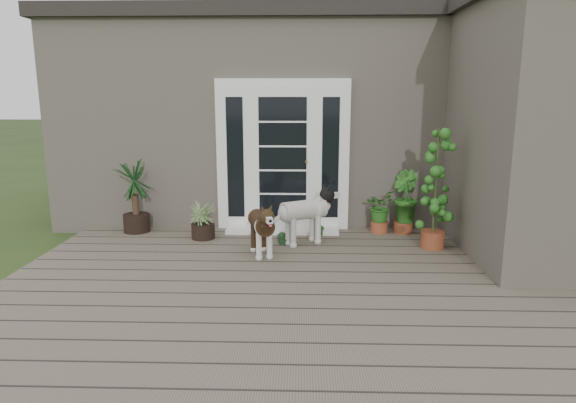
{
  "coord_description": "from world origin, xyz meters",
  "views": [
    {
      "loc": [
        0.09,
        -4.54,
        2.03
      ],
      "look_at": [
        -0.1,
        1.75,
        0.7
      ],
      "focal_mm": 31.17,
      "sensor_mm": 36.0,
      "label": 1
    }
  ],
  "objects": [
    {
      "name": "brindle_dog",
      "position": [
        -0.41,
        1.3,
        0.42
      ],
      "size": [
        0.51,
        0.78,
        0.6
      ],
      "primitive_type": null,
      "rotation": [
        0.0,
        0.0,
        3.44
      ],
      "color": "#372314",
      "rests_on": "deck"
    },
    {
      "name": "sapling",
      "position": [
        1.75,
        1.67,
        0.91
      ],
      "size": [
        0.58,
        0.58,
        1.58
      ],
      "primitive_type": null,
      "rotation": [
        0.0,
        0.0,
        0.28
      ],
      "color": "#255217",
      "rests_on": "deck"
    },
    {
      "name": "yucca",
      "position": [
        -2.29,
        2.34,
        0.63
      ],
      "size": [
        0.93,
        0.93,
        1.02
      ],
      "primitive_type": null,
      "rotation": [
        0.0,
        0.0,
        -0.42
      ],
      "color": "black",
      "rests_on": "deck"
    },
    {
      "name": "clog_left",
      "position": [
        -0.17,
        1.85,
        0.17
      ],
      "size": [
        0.19,
        0.33,
        0.09
      ],
      "primitive_type": null,
      "rotation": [
        0.0,
        0.0,
        0.14
      ],
      "color": "black",
      "rests_on": "deck"
    },
    {
      "name": "roof_main",
      "position": [
        0.0,
        4.65,
        3.2
      ],
      "size": [
        7.6,
        4.2,
        0.2
      ],
      "primitive_type": "cube",
      "color": "#2D2826",
      "rests_on": "house_main"
    },
    {
      "name": "deck",
      "position": [
        0.0,
        0.4,
        0.06
      ],
      "size": [
        6.2,
        4.6,
        0.12
      ],
      "primitive_type": "cube",
      "color": "#6B5B4C",
      "rests_on": "ground"
    },
    {
      "name": "door_step",
      "position": [
        -0.2,
        2.4,
        0.14
      ],
      "size": [
        1.6,
        0.4,
        0.05
      ],
      "primitive_type": "cube",
      "color": "white",
      "rests_on": "deck"
    },
    {
      "name": "spider_plant",
      "position": [
        -1.27,
        2.02,
        0.4
      ],
      "size": [
        0.55,
        0.55,
        0.56
      ],
      "primitive_type": null,
      "rotation": [
        0.0,
        0.0,
        0.05
      ],
      "color": "#8FB871",
      "rests_on": "deck"
    },
    {
      "name": "house_wing",
      "position": [
        2.9,
        1.5,
        1.55
      ],
      "size": [
        1.6,
        2.4,
        3.1
      ],
      "primitive_type": "cube",
      "color": "#665E54",
      "rests_on": "ground"
    },
    {
      "name": "door_unit",
      "position": [
        -0.2,
        2.6,
        1.19
      ],
      "size": [
        1.9,
        0.14,
        2.15
      ],
      "primitive_type": "cube",
      "color": "white",
      "rests_on": "deck"
    },
    {
      "name": "house_main",
      "position": [
        0.0,
        4.65,
        1.55
      ],
      "size": [
        7.4,
        4.0,
        3.1
      ],
      "primitive_type": "cube",
      "color": "#665E54",
      "rests_on": "ground"
    },
    {
      "name": "clog_right",
      "position": [
        0.34,
        2.31,
        0.16
      ],
      "size": [
        0.16,
        0.28,
        0.08
      ],
      "primitive_type": null,
      "rotation": [
        0.0,
        0.0,
        -0.11
      ],
      "color": "#163816",
      "rests_on": "deck"
    },
    {
      "name": "herb_a",
      "position": [
        1.18,
        2.4,
        0.38
      ],
      "size": [
        0.58,
        0.58,
        0.53
      ],
      "primitive_type": "imported",
      "rotation": [
        0.0,
        0.0,
        0.91
      ],
      "color": "#1C4E16",
      "rests_on": "deck"
    },
    {
      "name": "herb_c",
      "position": [
        2.31,
        2.27,
        0.42
      ],
      "size": [
        0.43,
        0.43,
        0.59
      ],
      "primitive_type": "imported",
      "rotation": [
        0.0,
        0.0,
        4.56
      ],
      "color": "#18541D",
      "rests_on": "deck"
    },
    {
      "name": "herb_b",
      "position": [
        1.52,
        2.4,
        0.45
      ],
      "size": [
        0.57,
        0.57,
        0.67
      ],
      "primitive_type": "imported",
      "rotation": [
        0.0,
        0.0,
        1.91
      ],
      "color": "#215618",
      "rests_on": "deck"
    },
    {
      "name": "white_dog",
      "position": [
        0.1,
        1.79,
        0.46
      ],
      "size": [
        0.87,
        0.7,
        0.67
      ],
      "primitive_type": null,
      "rotation": [
        0.0,
        0.0,
        -1.05
      ],
      "color": "white",
      "rests_on": "deck"
    }
  ]
}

